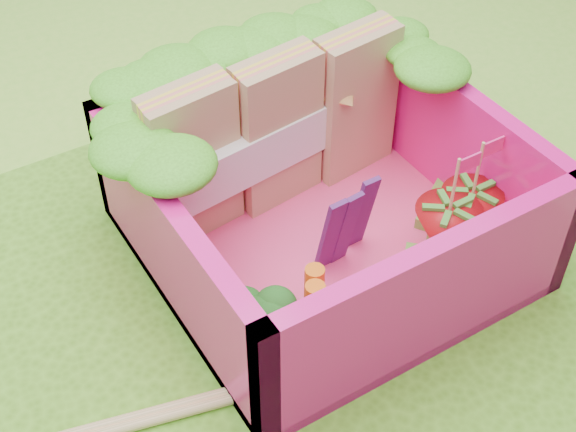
# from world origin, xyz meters

# --- Properties ---
(ground) EXTENTS (14.00, 14.00, 0.00)m
(ground) POSITION_xyz_m (0.00, 0.00, 0.00)
(ground) COLOR #82D83D
(ground) RESTS_ON ground
(placemat) EXTENTS (2.60, 2.60, 0.03)m
(placemat) POSITION_xyz_m (0.00, 0.00, 0.01)
(placemat) COLOR #549722
(placemat) RESTS_ON ground
(bento_floor) EXTENTS (1.30, 1.30, 0.05)m
(bento_floor) POSITION_xyz_m (0.31, 0.19, 0.06)
(bento_floor) COLOR #FF4182
(bento_floor) RESTS_ON placemat
(bento_box) EXTENTS (1.30, 1.30, 0.55)m
(bento_box) POSITION_xyz_m (0.31, 0.19, 0.31)
(bento_box) COLOR #F7148A
(bento_box) RESTS_ON placemat
(lettuce_ruffle) EXTENTS (1.43, 0.77, 0.11)m
(lettuce_ruffle) POSITION_xyz_m (0.31, 0.66, 0.64)
(lettuce_ruffle) COLOR #40961B
(lettuce_ruffle) RESTS_ON bento_box
(sandwich_stack) EXTENTS (1.16, 0.30, 0.63)m
(sandwich_stack) POSITION_xyz_m (0.32, 0.52, 0.39)
(sandwich_stack) COLOR tan
(sandwich_stack) RESTS_ON bento_floor
(broccoli) EXTENTS (0.31, 0.31, 0.24)m
(broccoli) POSITION_xyz_m (-0.15, -0.15, 0.25)
(broccoli) COLOR #79A851
(broccoli) RESTS_ON bento_floor
(carrot_sticks) EXTENTS (0.11, 0.13, 0.25)m
(carrot_sticks) POSITION_xyz_m (0.05, -0.16, 0.21)
(carrot_sticks) COLOR orange
(carrot_sticks) RESTS_ON bento_floor
(purple_wedges) EXTENTS (0.24, 0.06, 0.38)m
(purple_wedges) POSITION_xyz_m (0.32, 0.04, 0.27)
(purple_wedges) COLOR #4F1A5C
(purple_wedges) RESTS_ON bento_floor
(strawberry_left) EXTENTS (0.25, 0.25, 0.49)m
(strawberry_left) POSITION_xyz_m (0.64, -0.14, 0.21)
(strawberry_left) COLOR #BA0B27
(strawberry_left) RESTS_ON bento_floor
(strawberry_right) EXTENTS (0.24, 0.24, 0.48)m
(strawberry_right) POSITION_xyz_m (0.79, -0.10, 0.21)
(strawberry_right) COLOR #BA0B27
(strawberry_right) RESTS_ON bento_floor
(snap_peas) EXTENTS (0.64, 0.53, 0.05)m
(snap_peas) POSITION_xyz_m (0.70, -0.05, 0.11)
(snap_peas) COLOR #61A433
(snap_peas) RESTS_ON bento_floor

